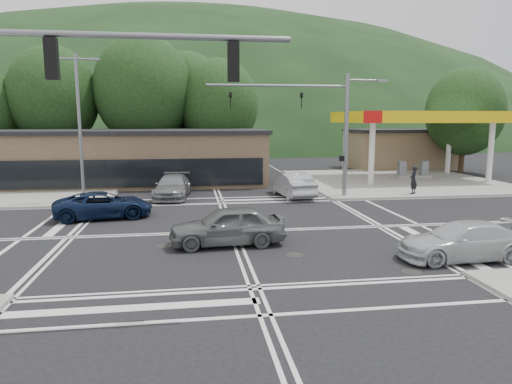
{
  "coord_description": "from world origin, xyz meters",
  "views": [
    {
      "loc": [
        -1.89,
        -20.42,
        5.13
      ],
      "look_at": [
        1.49,
        2.66,
        1.4
      ],
      "focal_mm": 32.0,
      "sensor_mm": 36.0,
      "label": 1
    }
  ],
  "objects": [
    {
      "name": "pedestrian",
      "position": [
        13.0,
        8.13,
        1.1
      ],
      "size": [
        0.82,
        0.81,
        1.9
      ],
      "primitive_type": "imported",
      "rotation": [
        0.0,
        0.0,
        3.89
      ],
      "color": "black",
      "rests_on": "sidewalk_ne"
    },
    {
      "name": "streetlight_nw",
      "position": [
        -8.44,
        9.0,
        5.05
      ],
      "size": [
        2.5,
        0.25,
        9.0
      ],
      "color": "slate",
      "rests_on": "ground"
    },
    {
      "name": "car_grey_center",
      "position": [
        -0.41,
        -2.17,
        0.81
      ],
      "size": [
        4.81,
        2.12,
        1.61
      ],
      "primitive_type": "imported",
      "rotation": [
        0.0,
        0.0,
        -1.52
      ],
      "color": "slate",
      "rests_on": "ground"
    },
    {
      "name": "tree_n_c",
      "position": [
        1.0,
        24.0,
        6.49
      ],
      "size": [
        7.6,
        7.6,
        10.87
      ],
      "color": "#382619",
      "rests_on": "ground"
    },
    {
      "name": "tree_ne",
      "position": [
        24.0,
        20.0,
        5.84
      ],
      "size": [
        7.2,
        7.2,
        9.99
      ],
      "color": "#382619",
      "rests_on": "ground"
    },
    {
      "name": "commercial_row",
      "position": [
        -8.0,
        17.0,
        2.0
      ],
      "size": [
        24.0,
        8.0,
        4.0
      ],
      "primitive_type": "cube",
      "color": "brown",
      "rests_on": "ground"
    },
    {
      "name": "tree_n_b",
      "position": [
        -6.0,
        24.0,
        7.79
      ],
      "size": [
        9.0,
        9.0,
        12.98
      ],
      "color": "#382619",
      "rests_on": "ground"
    },
    {
      "name": "car_northbound",
      "position": [
        -3.03,
        9.69,
        0.75
      ],
      "size": [
        2.59,
        5.35,
        1.5
      ],
      "primitive_type": "imported",
      "rotation": [
        0.0,
        0.0,
        -0.1
      ],
      "color": "slate",
      "rests_on": "ground"
    },
    {
      "name": "hill_north",
      "position": [
        0.0,
        90.0,
        0.0
      ],
      "size": [
        252.0,
        126.0,
        140.0
      ],
      "primitive_type": "ellipsoid",
      "color": "black",
      "rests_on": "ground"
    },
    {
      "name": "sidewalk_nw",
      "position": [
        -15.0,
        15.0,
        0.07
      ],
      "size": [
        16.0,
        16.0,
        0.15
      ],
      "primitive_type": "cube",
      "color": "gray",
      "rests_on": "ground"
    },
    {
      "name": "gas_station_canopy",
      "position": [
        16.99,
        15.99,
        5.04
      ],
      "size": [
        12.32,
        8.34,
        5.75
      ],
      "color": "silver",
      "rests_on": "ground"
    },
    {
      "name": "signal_mast_ne",
      "position": [
        6.95,
        8.2,
        5.07
      ],
      "size": [
        11.65,
        0.3,
        8.0
      ],
      "color": "slate",
      "rests_on": "ground"
    },
    {
      "name": "car_blue_west",
      "position": [
        -6.39,
        3.95,
        0.69
      ],
      "size": [
        5.28,
        3.09,
        1.38
      ],
      "primitive_type": "imported",
      "rotation": [
        0.0,
        0.0,
        1.74
      ],
      "color": "#0C1835",
      "rests_on": "ground"
    },
    {
      "name": "car_queue_b",
      "position": [
        1.0,
        16.24,
        0.68
      ],
      "size": [
        1.91,
        4.09,
        1.35
      ],
      "primitive_type": "imported",
      "rotation": [
        0.0,
        0.0,
        3.06
      ],
      "color": "#B8B7B3",
      "rests_on": "ground"
    },
    {
      "name": "tree_n_a",
      "position": [
        -14.0,
        24.0,
        7.14
      ],
      "size": [
        8.0,
        8.0,
        11.75
      ],
      "color": "#382619",
      "rests_on": "ground"
    },
    {
      "name": "convenience_store",
      "position": [
        20.0,
        25.0,
        1.9
      ],
      "size": [
        10.0,
        6.0,
        3.8
      ],
      "primitive_type": "cube",
      "color": "#846B4F",
      "rests_on": "ground"
    },
    {
      "name": "tree_n_e",
      "position": [
        -2.0,
        28.0,
        7.14
      ],
      "size": [
        8.4,
        8.4,
        11.98
      ],
      "color": "#382619",
      "rests_on": "ground"
    },
    {
      "name": "ground",
      "position": [
        0.0,
        0.0,
        0.0
      ],
      "size": [
        120.0,
        120.0,
        0.0
      ],
      "primitive_type": "plane",
      "color": "black",
      "rests_on": "ground"
    },
    {
      "name": "car_queue_a",
      "position": [
        4.86,
        9.0,
        0.81
      ],
      "size": [
        2.33,
        5.09,
        1.62
      ],
      "primitive_type": "imported",
      "rotation": [
        0.0,
        0.0,
        3.27
      ],
      "color": "#A0A2A7",
      "rests_on": "ground"
    },
    {
      "name": "signal_mast_sw",
      "position": [
        -6.39,
        -8.2,
        5.12
      ],
      "size": [
        9.14,
        0.28,
        8.0
      ],
      "color": "slate",
      "rests_on": "ground"
    },
    {
      "name": "car_silver_east",
      "position": [
        8.0,
        -5.39,
        0.69
      ],
      "size": [
        4.79,
        1.96,
        1.39
      ],
      "primitive_type": "imported",
      "rotation": [
        0.0,
        0.0,
        -1.57
      ],
      "color": "silver",
      "rests_on": "ground"
    },
    {
      "name": "sidewalk_ne",
      "position": [
        15.0,
        15.0,
        0.07
      ],
      "size": [
        16.0,
        16.0,
        0.15
      ],
      "primitive_type": "cube",
      "color": "gray",
      "rests_on": "ground"
    }
  ]
}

